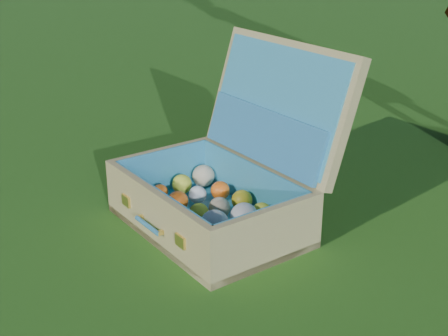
{
  "coord_description": "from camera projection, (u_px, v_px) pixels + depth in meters",
  "views": [
    {
      "loc": [
        0.99,
        -1.45,
        0.91
      ],
      "look_at": [
        -0.1,
        -0.05,
        0.18
      ],
      "focal_mm": 50.0,
      "sensor_mm": 36.0,
      "label": 1
    }
  ],
  "objects": [
    {
      "name": "ground",
      "position": [
        260.0,
        222.0,
        1.97
      ],
      "size": [
        60.0,
        60.0,
        0.0
      ],
      "primitive_type": "plane",
      "color": "#215114",
      "rests_on": "ground"
    },
    {
      "name": "stray_ball",
      "position": [
        144.0,
        190.0,
        2.11
      ],
      "size": [
        0.07,
        0.07,
        0.07
      ],
      "primitive_type": "sphere",
      "color": "#3A6597",
      "rests_on": "ground"
    },
    {
      "name": "suitcase",
      "position": [
        232.0,
        175.0,
        1.92
      ],
      "size": [
        0.71,
        0.68,
        0.55
      ],
      "rotation": [
        0.0,
        0.0,
        -0.28
      ],
      "color": "tan",
      "rests_on": "ground"
    }
  ]
}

